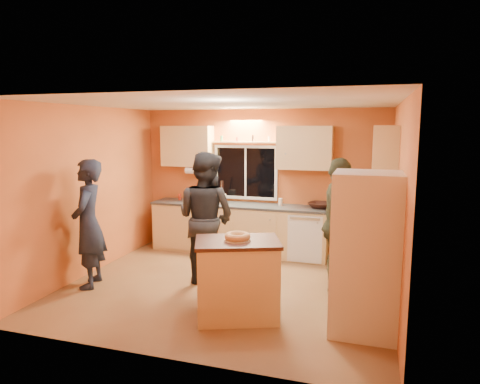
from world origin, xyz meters
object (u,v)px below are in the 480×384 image
(refrigerator, at_px, (365,253))
(person_left, at_px, (88,224))
(island, at_px, (238,278))
(person_center, at_px, (206,218))
(person_right, at_px, (338,225))

(refrigerator, height_order, person_left, person_left)
(island, height_order, person_left, person_left)
(person_left, xyz_separation_m, person_center, (1.53, 0.66, 0.05))
(person_left, height_order, person_right, person_right)
(person_left, height_order, person_center, person_center)
(person_center, relative_size, person_right, 1.03)
(refrigerator, bearing_deg, person_right, 107.97)
(island, bearing_deg, person_left, 150.05)
(island, relative_size, person_center, 0.60)
(person_left, bearing_deg, refrigerator, 65.70)
(island, relative_size, person_right, 0.62)
(island, bearing_deg, person_center, 107.28)
(refrigerator, bearing_deg, person_left, 175.77)
(refrigerator, distance_m, person_left, 3.80)
(person_right, bearing_deg, person_center, 96.34)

